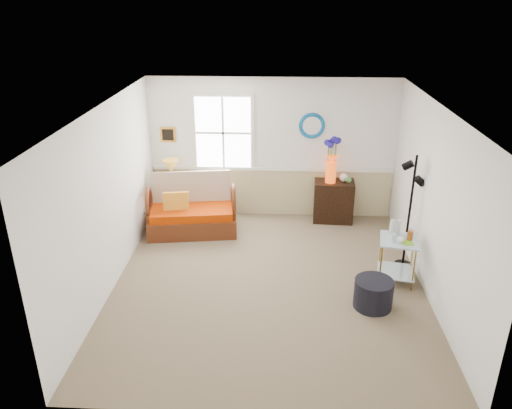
{
  "coord_description": "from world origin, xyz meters",
  "views": [
    {
      "loc": [
        0.12,
        -6.32,
        3.99
      ],
      "look_at": [
        -0.2,
        0.43,
        1.07
      ],
      "focal_mm": 35.0,
      "sensor_mm": 36.0,
      "label": 1
    }
  ],
  "objects_px": {
    "ottoman": "(373,294)",
    "cabinet": "(333,201)",
    "lamp_stand": "(172,203)",
    "floor_lamp": "(409,213)",
    "side_table": "(397,260)",
    "loveseat": "(192,205)"
  },
  "relations": [
    {
      "from": "lamp_stand",
      "to": "floor_lamp",
      "type": "distance_m",
      "value": 4.29
    },
    {
      "from": "loveseat",
      "to": "lamp_stand",
      "type": "height_order",
      "value": "loveseat"
    },
    {
      "from": "lamp_stand",
      "to": "loveseat",
      "type": "bearing_deg",
      "value": -46.86
    },
    {
      "from": "lamp_stand",
      "to": "side_table",
      "type": "distance_m",
      "value": 4.24
    },
    {
      "from": "loveseat",
      "to": "ottoman",
      "type": "height_order",
      "value": "loveseat"
    },
    {
      "from": "cabinet",
      "to": "ottoman",
      "type": "height_order",
      "value": "cabinet"
    },
    {
      "from": "lamp_stand",
      "to": "ottoman",
      "type": "height_order",
      "value": "lamp_stand"
    },
    {
      "from": "floor_lamp",
      "to": "lamp_stand",
      "type": "bearing_deg",
      "value": -178.98
    },
    {
      "from": "cabinet",
      "to": "floor_lamp",
      "type": "bearing_deg",
      "value": -56.71
    },
    {
      "from": "side_table",
      "to": "cabinet",
      "type": "bearing_deg",
      "value": 109.14
    },
    {
      "from": "cabinet",
      "to": "floor_lamp",
      "type": "relative_size",
      "value": 0.42
    },
    {
      "from": "lamp_stand",
      "to": "floor_lamp",
      "type": "height_order",
      "value": "floor_lamp"
    },
    {
      "from": "ottoman",
      "to": "cabinet",
      "type": "bearing_deg",
      "value": 95.96
    },
    {
      "from": "ottoman",
      "to": "floor_lamp",
      "type": "bearing_deg",
      "value": 59.82
    },
    {
      "from": "side_table",
      "to": "floor_lamp",
      "type": "bearing_deg",
      "value": 64.23
    },
    {
      "from": "lamp_stand",
      "to": "cabinet",
      "type": "distance_m",
      "value": 3.01
    },
    {
      "from": "floor_lamp",
      "to": "ottoman",
      "type": "xyz_separation_m",
      "value": [
        -0.66,
        -1.14,
        -0.71
      ]
    },
    {
      "from": "lamp_stand",
      "to": "side_table",
      "type": "xyz_separation_m",
      "value": [
        3.74,
        -2.0,
        0.03
      ]
    },
    {
      "from": "cabinet",
      "to": "side_table",
      "type": "xyz_separation_m",
      "value": [
        0.73,
        -2.1,
        -0.04
      ]
    },
    {
      "from": "lamp_stand",
      "to": "cabinet",
      "type": "height_order",
      "value": "cabinet"
    },
    {
      "from": "cabinet",
      "to": "side_table",
      "type": "distance_m",
      "value": 2.23
    },
    {
      "from": "side_table",
      "to": "floor_lamp",
      "type": "distance_m",
      "value": 0.76
    }
  ]
}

